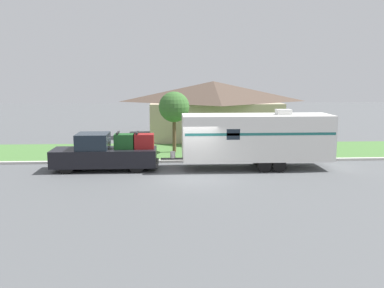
{
  "coord_description": "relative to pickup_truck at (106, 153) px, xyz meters",
  "views": [
    {
      "loc": [
        -1.33,
        -21.35,
        5.13
      ],
      "look_at": [
        -0.03,
        1.85,
        1.4
      ],
      "focal_mm": 40.0,
      "sensor_mm": 36.0,
      "label": 1
    }
  ],
  "objects": [
    {
      "name": "ground_plane",
      "position": [
        4.77,
        -1.85,
        -0.93
      ],
      "size": [
        120.0,
        120.0,
        0.0
      ],
      "primitive_type": "plane",
      "color": "#515456"
    },
    {
      "name": "curb_strip",
      "position": [
        4.77,
        1.9,
        -0.86
      ],
      "size": [
        80.0,
        0.3,
        0.14
      ],
      "color": "beige",
      "rests_on": "ground_plane"
    },
    {
      "name": "lawn_strip",
      "position": [
        4.77,
        5.55,
        -0.92
      ],
      "size": [
        80.0,
        7.0,
        0.03
      ],
      "color": "#477538",
      "rests_on": "ground_plane"
    },
    {
      "name": "house_across_street",
      "position": [
        7.22,
        12.59,
        1.48
      ],
      "size": [
        11.15,
        8.38,
        4.66
      ],
      "color": "tan",
      "rests_on": "ground_plane"
    },
    {
      "name": "pickup_truck",
      "position": [
        0.0,
        0.0,
        0.0
      ],
      "size": [
        5.75,
        1.93,
        2.1
      ],
      "color": "black",
      "rests_on": "ground_plane"
    },
    {
      "name": "travel_trailer",
      "position": [
        8.32,
        -0.0,
        0.83
      ],
      "size": [
        9.41,
        2.37,
        3.28
      ],
      "color": "black",
      "rests_on": "ground_plane"
    },
    {
      "name": "mailbox",
      "position": [
        0.51,
        2.64,
        0.15
      ],
      "size": [
        0.48,
        0.2,
        1.42
      ],
      "color": "brown",
      "rests_on": "ground_plane"
    },
    {
      "name": "tree_in_yard",
      "position": [
        3.84,
        5.22,
        2.11
      ],
      "size": [
        2.04,
        2.04,
        4.09
      ],
      "color": "brown",
      "rests_on": "ground_plane"
    }
  ]
}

